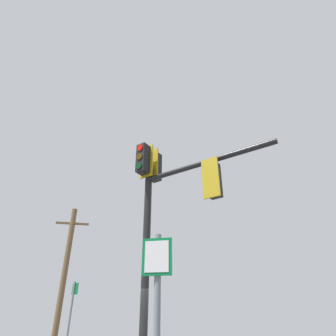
# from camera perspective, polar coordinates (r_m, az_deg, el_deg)

# --- Properties ---
(signal_mast_assembly) EXTENTS (2.34, 3.58, 6.51)m
(signal_mast_assembly) POSITION_cam_1_polar(r_m,az_deg,el_deg) (7.68, -0.79, -7.14)
(signal_mast_assembly) COLOR black
(signal_mast_assembly) RESTS_ON ground
(utility_pole_wooden) EXTENTS (0.65, 1.94, 8.08)m
(utility_pole_wooden) POSITION_cam_1_polar(r_m,az_deg,el_deg) (18.53, -19.97, -19.31)
(utility_pole_wooden) COLOR brown
(utility_pole_wooden) RESTS_ON ground
(route_sign_primary) EXTENTS (0.25, 0.29, 2.99)m
(route_sign_primary) POSITION_cam_1_polar(r_m,az_deg,el_deg) (10.94, -19.02, -26.87)
(route_sign_primary) COLOR slate
(route_sign_primary) RESTS_ON ground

